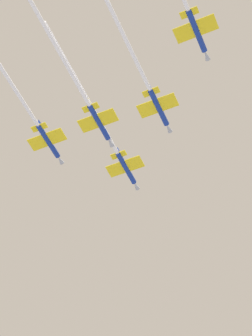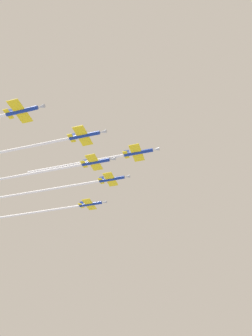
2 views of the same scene
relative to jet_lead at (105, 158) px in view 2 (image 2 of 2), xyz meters
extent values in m
cylinder|color=navy|center=(11.40, -4.85, -0.01)|extent=(10.19, 5.31, 1.29)
cone|color=#9EA3AD|center=(17.32, -7.37, -0.01)|extent=(2.63, 2.04, 1.22)
cube|color=yellow|center=(10.86, -4.62, -0.06)|extent=(7.11, 10.08, 0.21)
cube|color=yellow|center=(7.16, -3.04, -0.01)|extent=(3.06, 4.30, 0.21)
cube|color=navy|center=(7.24, -3.08, 1.05)|extent=(1.80, 0.90, 2.11)
cylinder|color=white|center=(-11.28, 4.80, -0.01)|extent=(36.02, 16.00, 0.90)
cylinder|color=navy|center=(3.65, 14.38, 1.21)|extent=(10.19, 5.31, 1.29)
cone|color=#9EA3AD|center=(9.57, 11.87, 1.21)|extent=(2.63, 2.04, 1.22)
cube|color=yellow|center=(3.11, 14.61, 1.15)|extent=(7.11, 10.08, 0.21)
cube|color=yellow|center=(-0.60, 16.19, 1.21)|extent=(3.06, 4.30, 0.21)
cube|color=navy|center=(-0.51, 16.15, 2.26)|extent=(1.80, 0.90, 2.11)
cylinder|color=white|center=(-22.53, 25.52, 1.21)|extent=(43.01, 18.97, 0.90)
cylinder|color=navy|center=(-7.83, -12.60, -1.27)|extent=(10.19, 5.31, 1.29)
cone|color=#9EA3AD|center=(-1.91, -15.12, -1.27)|extent=(2.63, 2.04, 1.22)
cube|color=yellow|center=(-8.37, -12.37, -1.33)|extent=(7.11, 10.08, 0.21)
cube|color=yellow|center=(-12.08, -10.80, -1.27)|extent=(3.06, 4.30, 0.21)
cube|color=navy|center=(-11.99, -10.84, -0.22)|extent=(1.80, 0.90, 2.11)
cylinder|color=white|center=(-31.34, -2.60, -1.27)|extent=(37.68, 16.71, 0.90)
cylinder|color=navy|center=(-3.44, 1.46, -0.91)|extent=(10.19, 5.31, 1.29)
cone|color=#9EA3AD|center=(2.48, -1.05, -0.91)|extent=(2.63, 2.04, 1.22)
cube|color=yellow|center=(-3.98, 1.69, -0.97)|extent=(7.11, 10.08, 0.21)
cube|color=yellow|center=(-7.68, 3.27, -0.91)|extent=(3.06, 4.30, 0.21)
cube|color=navy|center=(-7.60, 3.23, 0.14)|extent=(1.80, 0.90, 2.11)
cylinder|color=white|center=(-25.80, 10.97, -0.91)|extent=(35.37, 15.73, 0.90)
cylinder|color=navy|center=(-4.11, 33.62, 0.29)|extent=(10.19, 5.31, 1.29)
cone|color=#9EA3AD|center=(1.81, 31.10, 0.29)|extent=(2.63, 2.04, 1.22)
cube|color=yellow|center=(-4.65, 33.85, 0.23)|extent=(7.11, 10.08, 0.21)
cube|color=yellow|center=(-8.35, 35.42, 0.29)|extent=(3.06, 4.30, 0.21)
cube|color=navy|center=(-8.26, 35.39, 1.34)|extent=(1.80, 0.90, 2.11)
cylinder|color=white|center=(-31.54, 45.29, 0.29)|extent=(45.53, 20.05, 0.90)
cylinder|color=navy|center=(-27.07, -20.36, -0.65)|extent=(10.19, 5.31, 1.29)
cone|color=#9EA3AD|center=(-21.15, -22.88, -0.65)|extent=(2.63, 2.04, 1.22)
cube|color=yellow|center=(-27.61, -20.13, -0.71)|extent=(7.11, 10.08, 0.21)
cube|color=yellow|center=(-31.31, -18.55, -0.65)|extent=(3.06, 4.30, 0.21)
cube|color=navy|center=(-31.22, -18.59, 0.40)|extent=(1.80, 0.90, 2.11)
camera|label=1|loc=(-91.93, -5.73, -126.47)|focal=68.90mm
camera|label=2|loc=(-3.98, -89.21, -72.63)|focal=33.63mm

